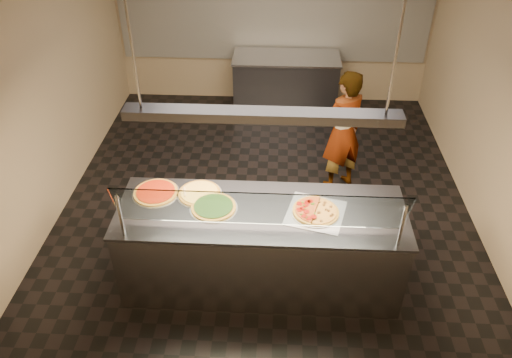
# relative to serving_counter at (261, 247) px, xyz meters

# --- Properties ---
(ground) EXTENTS (5.00, 6.00, 0.02)m
(ground) POSITION_rel_serving_counter_xyz_m (0.00, 1.21, -0.48)
(ground) COLOR black
(ground) RESTS_ON ground
(wall_back) EXTENTS (5.00, 0.02, 3.00)m
(wall_back) POSITION_rel_serving_counter_xyz_m (0.00, 4.22, 1.03)
(wall_back) COLOR #998363
(wall_back) RESTS_ON ground
(wall_front) EXTENTS (5.00, 0.02, 3.00)m
(wall_front) POSITION_rel_serving_counter_xyz_m (0.00, -1.80, 1.03)
(wall_front) COLOR #998363
(wall_front) RESTS_ON ground
(wall_left) EXTENTS (0.02, 6.00, 3.00)m
(wall_left) POSITION_rel_serving_counter_xyz_m (-2.51, 1.21, 1.03)
(wall_left) COLOR #998363
(wall_left) RESTS_ON ground
(wall_right) EXTENTS (0.02, 6.00, 3.00)m
(wall_right) POSITION_rel_serving_counter_xyz_m (2.51, 1.21, 1.03)
(wall_right) COLOR #998363
(wall_right) RESTS_ON ground
(tile_band) EXTENTS (4.90, 0.02, 1.20)m
(tile_band) POSITION_rel_serving_counter_xyz_m (0.00, 4.19, 0.83)
(tile_band) COLOR silver
(tile_band) RESTS_ON wall_back
(serving_counter) EXTENTS (2.74, 0.94, 0.93)m
(serving_counter) POSITION_rel_serving_counter_xyz_m (0.00, 0.00, 0.00)
(serving_counter) COLOR #B7B7BC
(serving_counter) RESTS_ON ground
(sneeze_guard) EXTENTS (2.50, 0.18, 0.54)m
(sneeze_guard) POSITION_rel_serving_counter_xyz_m (-0.00, -0.34, 0.76)
(sneeze_guard) COLOR #B7B7BC
(sneeze_guard) RESTS_ON serving_counter
(perforated_tray) EXTENTS (0.63, 0.63, 0.01)m
(perforated_tray) POSITION_rel_serving_counter_xyz_m (0.51, -0.00, 0.47)
(perforated_tray) COLOR silver
(perforated_tray) RESTS_ON serving_counter
(half_pizza_pepperoni) EXTENTS (0.31, 0.47, 0.05)m
(half_pizza_pepperoni) POSITION_rel_serving_counter_xyz_m (0.40, -0.01, 0.50)
(half_pizza_pepperoni) COLOR #8C5D1C
(half_pizza_pepperoni) RESTS_ON perforated_tray
(half_pizza_sausage) EXTENTS (0.31, 0.47, 0.04)m
(half_pizza_sausage) POSITION_rel_serving_counter_xyz_m (0.61, -0.00, 0.49)
(half_pizza_sausage) COLOR #8C5D1C
(half_pizza_sausage) RESTS_ON perforated_tray
(pizza_spinach) EXTENTS (0.46, 0.46, 0.03)m
(pizza_spinach) POSITION_rel_serving_counter_xyz_m (-0.45, 0.02, 0.48)
(pizza_spinach) COLOR silver
(pizza_spinach) RESTS_ON serving_counter
(pizza_cheese) EXTENTS (0.44, 0.44, 0.03)m
(pizza_cheese) POSITION_rel_serving_counter_xyz_m (-0.62, 0.22, 0.48)
(pizza_cheese) COLOR silver
(pizza_cheese) RESTS_ON serving_counter
(pizza_tomato) EXTENTS (0.46, 0.46, 0.03)m
(pizza_tomato) POSITION_rel_serving_counter_xyz_m (-1.05, 0.21, 0.48)
(pizza_tomato) COLOR silver
(pizza_tomato) RESTS_ON serving_counter
(pizza_spatula) EXTENTS (0.22, 0.22, 0.02)m
(pizza_spatula) POSITION_rel_serving_counter_xyz_m (-0.71, 0.18, 0.49)
(pizza_spatula) COLOR #B7B7BC
(pizza_spatula) RESTS_ON pizza_spinach
(prep_table) EXTENTS (1.66, 0.74, 0.93)m
(prep_table) POSITION_rel_serving_counter_xyz_m (0.22, 3.76, 0.00)
(prep_table) COLOR #424248
(prep_table) RESTS_ON ground
(worker) EXTENTS (0.70, 0.64, 1.60)m
(worker) POSITION_rel_serving_counter_xyz_m (0.92, 1.72, 0.33)
(worker) COLOR #37363E
(worker) RESTS_ON ground
(heat_lamp_housing) EXTENTS (2.30, 0.18, 0.08)m
(heat_lamp_housing) POSITION_rel_serving_counter_xyz_m (0.00, 0.00, 1.48)
(heat_lamp_housing) COLOR #424248
(heat_lamp_housing) RESTS_ON ceiling
(lamp_rod_left) EXTENTS (0.02, 0.02, 1.01)m
(lamp_rod_left) POSITION_rel_serving_counter_xyz_m (-1.00, 0.00, 2.03)
(lamp_rod_left) COLOR #B7B7BC
(lamp_rod_left) RESTS_ON ceiling
(lamp_rod_right) EXTENTS (0.02, 0.02, 1.01)m
(lamp_rod_right) POSITION_rel_serving_counter_xyz_m (1.00, 0.00, 2.03)
(lamp_rod_right) COLOR #B7B7BC
(lamp_rod_right) RESTS_ON ceiling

